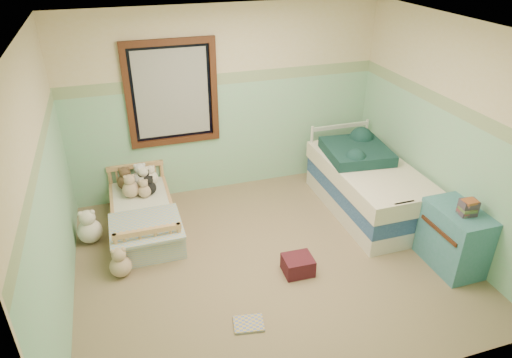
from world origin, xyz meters
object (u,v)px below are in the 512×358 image
object	(u,v)px
twin_bed_frame	(366,203)
red_pillow	(298,265)
dresser	(454,238)
plush_floor_tan	(121,266)
plush_floor_cream	(90,231)
floor_book	(249,324)
toddler_bed_frame	(144,221)

from	to	relation	value
twin_bed_frame	red_pillow	distance (m)	1.60
dresser	plush_floor_tan	bearing A→B (deg)	165.29
plush_floor_cream	floor_book	bearing A→B (deg)	-52.51
floor_book	plush_floor_cream	bearing A→B (deg)	137.41
plush_floor_cream	dresser	distance (m)	4.12
plush_floor_tan	toddler_bed_frame	bearing A→B (deg)	68.74
floor_book	red_pillow	bearing A→B (deg)	47.69
twin_bed_frame	red_pillow	bearing A→B (deg)	-146.14
red_pillow	floor_book	size ratio (longest dim) A/B	1.11
red_pillow	floor_book	world-z (taller)	red_pillow
plush_floor_cream	red_pillow	distance (m)	2.48
plush_floor_cream	twin_bed_frame	size ratio (longest dim) A/B	0.16
plush_floor_cream	floor_book	distance (m)	2.31
toddler_bed_frame	plush_floor_cream	bearing A→B (deg)	-171.57
toddler_bed_frame	floor_book	world-z (taller)	toddler_bed_frame
plush_floor_tan	red_pillow	bearing A→B (deg)	-16.32
plush_floor_tan	twin_bed_frame	distance (m)	3.17
plush_floor_tan	floor_book	size ratio (longest dim) A/B	0.84
toddler_bed_frame	red_pillow	distance (m)	2.02
plush_floor_cream	plush_floor_tan	world-z (taller)	plush_floor_cream
toddler_bed_frame	dresser	xyz separation A→B (m)	(3.14, -1.74, 0.26)
toddler_bed_frame	red_pillow	world-z (taller)	red_pillow
toddler_bed_frame	floor_book	size ratio (longest dim) A/B	5.24
twin_bed_frame	floor_book	xyz separation A→B (m)	(-2.05, -1.45, -0.10)
twin_bed_frame	floor_book	bearing A→B (deg)	-144.71
plush_floor_cream	dresser	xyz separation A→B (m)	(3.77, -1.64, 0.21)
plush_floor_cream	twin_bed_frame	xyz separation A→B (m)	(3.45, -0.38, -0.03)
plush_floor_tan	red_pillow	distance (m)	1.90
toddler_bed_frame	twin_bed_frame	xyz separation A→B (m)	(2.82, -0.47, 0.02)
twin_bed_frame	red_pillow	xyz separation A→B (m)	(-1.33, -0.89, -0.01)
toddler_bed_frame	twin_bed_frame	bearing A→B (deg)	-9.47
plush_floor_tan	twin_bed_frame	bearing A→B (deg)	6.48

